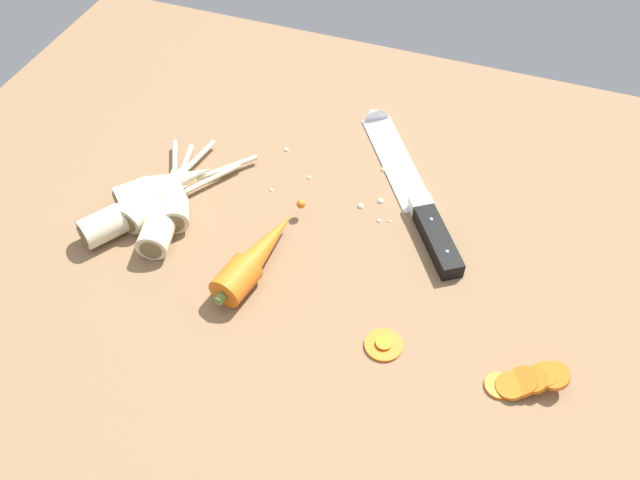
{
  "coord_description": "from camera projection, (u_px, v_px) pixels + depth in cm",
  "views": [
    {
      "loc": [
        19.31,
        -55.26,
        65.48
      ],
      "look_at": [
        0.0,
        -2.0,
        1.5
      ],
      "focal_mm": 38.13,
      "sensor_mm": 36.0,
      "label": 1
    }
  ],
  "objects": [
    {
      "name": "carrot_slice_stray_near",
      "position": [
        384.0,
        344.0,
        0.77
      ],
      "size": [
        4.37,
        4.37,
        0.7
      ],
      "color": "orange",
      "rests_on": "ground_plane"
    },
    {
      "name": "carrot_slice_stack",
      "position": [
        526.0,
        381.0,
        0.73
      ],
      "size": [
        8.53,
        5.43,
        3.2
      ],
      "color": "orange",
      "rests_on": "ground_plane"
    },
    {
      "name": "mince_crumbs",
      "position": [
        366.0,
        188.0,
        0.93
      ],
      "size": [
        20.89,
        10.44,
        0.9
      ],
      "color": "beige",
      "rests_on": "ground_plane"
    },
    {
      "name": "parsnip_front",
      "position": [
        174.0,
        194.0,
        0.9
      ],
      "size": [
        10.21,
        16.44,
        4.0
      ],
      "color": "beige",
      "rests_on": "ground_plane"
    },
    {
      "name": "parsnip_outer",
      "position": [
        137.0,
        210.0,
        0.88
      ],
      "size": [
        14.57,
        20.97,
        4.0
      ],
      "color": "beige",
      "rests_on": "ground_plane"
    },
    {
      "name": "parsnip_mid_right",
      "position": [
        164.0,
        185.0,
        0.91
      ],
      "size": [
        15.03,
        16.95,
        4.0
      ],
      "color": "beige",
      "rests_on": "ground_plane"
    },
    {
      "name": "parsnip_mid_left",
      "position": [
        157.0,
        193.0,
        0.9
      ],
      "size": [
        5.79,
        19.54,
        4.0
      ],
      "color": "beige",
      "rests_on": "ground_plane"
    },
    {
      "name": "ground_plane",
      "position": [
        325.0,
        247.0,
        0.89
      ],
      "size": [
        120.0,
        90.0,
        4.0
      ],
      "primitive_type": "cube",
      "color": "brown"
    },
    {
      "name": "whole_carrot",
      "position": [
        256.0,
        256.0,
        0.83
      ],
      "size": [
        6.8,
        18.77,
        4.2
      ],
      "color": "orange",
      "rests_on": "ground_plane"
    },
    {
      "name": "chefs_knife",
      "position": [
        406.0,
        179.0,
        0.94
      ],
      "size": [
        22.14,
        30.7,
        4.18
      ],
      "color": "silver",
      "rests_on": "ground_plane"
    },
    {
      "name": "parsnip_back",
      "position": [
        165.0,
        211.0,
        0.88
      ],
      "size": [
        7.13,
        20.68,
        4.0
      ],
      "color": "beige",
      "rests_on": "ground_plane"
    }
  ]
}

